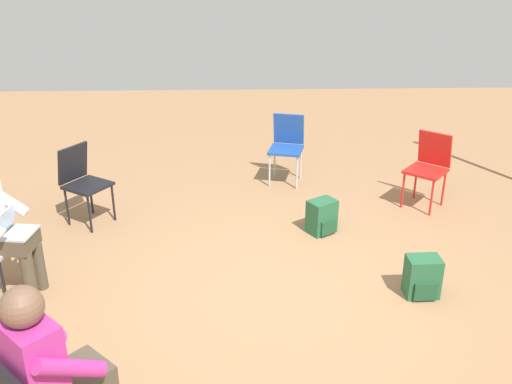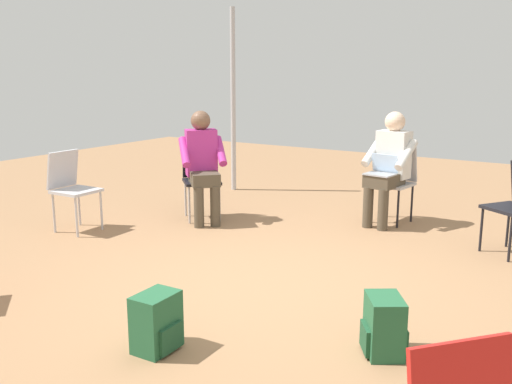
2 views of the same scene
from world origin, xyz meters
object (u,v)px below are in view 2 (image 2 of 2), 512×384
object	(u,v)px
chair_east	(395,178)
person_in_magenta	(203,160)
chair_northeast	(201,175)
person_with_laptop	(389,162)
backpack_by_empty_chair	(157,325)
backpack_near_laptop_user	(384,329)
chair_north	(71,185)

from	to	relation	value
chair_east	person_in_magenta	xyz separation A→B (m)	(-1.16, 1.82, 0.20)
chair_northeast	chair_east	size ratio (longest dim) A/B	1.00
person_with_laptop	backpack_by_empty_chair	size ratio (longest dim) A/B	3.44
backpack_near_laptop_user	person_in_magenta	bearing A→B (deg)	56.27
chair_north	chair_east	xyz separation A→B (m)	(2.21, -2.76, 0.00)
chair_northeast	backpack_near_laptop_user	bearing A→B (deg)	99.36
chair_north	backpack_by_empty_chair	xyz separation A→B (m)	(-1.53, -2.57, -0.34)
backpack_by_empty_chair	chair_east	bearing A→B (deg)	-2.77
chair_east	backpack_by_empty_chair	bearing A→B (deg)	94.79
backpack_by_empty_chair	person_in_magenta	bearing A→B (deg)	32.40
person_in_magenta	backpack_by_empty_chair	world-z (taller)	person_in_magenta
chair_northeast	person_in_magenta	size ratio (longest dim) A/B	0.69
backpack_near_laptop_user	person_with_laptop	bearing A→B (deg)	19.63
chair_north	chair_east	bearing A→B (deg)	127.34
chair_north	backpack_near_laptop_user	distance (m)	3.86
chair_east	person_in_magenta	distance (m)	2.17
chair_north	backpack_by_empty_chair	bearing A→B (deg)	57.92
chair_east	chair_north	bearing A→B (deg)	46.31
chair_north	person_with_laptop	distance (m)	3.42
person_with_laptop	backpack_by_empty_chair	bearing A→B (deg)	95.02
chair_north	person_with_laptop	world-z (taller)	person_with_laptop
chair_east	person_with_laptop	xyz separation A→B (m)	(-0.17, 0.02, 0.20)
backpack_near_laptop_user	chair_east	bearing A→B (deg)	18.24
chair_northeast	chair_east	bearing A→B (deg)	161.83
backpack_by_empty_chair	person_with_laptop	bearing A→B (deg)	-2.54
chair_northeast	backpack_by_empty_chair	distance (m)	3.24
chair_north	chair_northeast	size ratio (longest dim) A/B	1.00
chair_north	chair_east	world-z (taller)	same
person_in_magenta	chair_east	bearing A→B (deg)	166.04
chair_northeast	chair_east	world-z (taller)	same
person_in_magenta	backpack_near_laptop_user	xyz separation A→B (m)	(-1.88, -2.82, -0.54)
chair_east	person_in_magenta	bearing A→B (deg)	40.06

